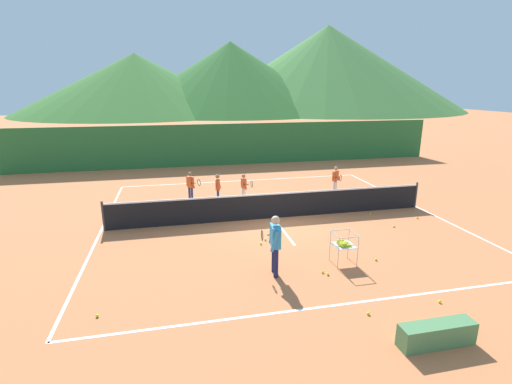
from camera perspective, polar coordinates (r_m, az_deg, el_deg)
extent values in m
plane|color=#C67042|center=(14.08, 2.65, -3.98)|extent=(120.00, 120.00, 0.00)
cube|color=white|center=(9.04, 12.88, -16.35)|extent=(12.18, 0.08, 0.01)
cube|color=white|center=(19.65, -1.86, 1.76)|extent=(12.18, 0.08, 0.01)
cube|color=white|center=(13.88, -22.54, -5.50)|extent=(0.08, 11.89, 0.01)
cube|color=white|center=(16.67, 23.33, -2.12)|extent=(0.08, 11.89, 0.01)
cube|color=white|center=(14.08, 2.65, -3.97)|extent=(0.08, 5.17, 0.01)
cylinder|color=#333338|center=(13.69, -22.24, -3.44)|extent=(0.08, 0.08, 1.05)
cylinder|color=#333338|center=(16.45, 23.16, -0.42)|extent=(0.08, 0.08, 1.05)
cube|color=black|center=(13.93, 2.68, -2.20)|extent=(11.84, 0.02, 0.92)
cube|color=white|center=(13.79, 2.70, -0.28)|extent=(11.84, 0.03, 0.06)
cylinder|color=#191E4C|center=(9.76, 3.06, -10.73)|extent=(0.12, 0.12, 0.80)
cylinder|color=#191E4C|center=(10.03, 2.74, -9.96)|extent=(0.12, 0.12, 0.80)
cube|color=#338CBF|center=(9.61, 2.96, -6.69)|extent=(0.26, 0.50, 0.56)
sphere|color=#DBAD84|center=(9.46, 2.99, -4.30)|extent=(0.22, 0.22, 0.22)
cylinder|color=#338CBF|center=(9.36, 2.84, -7.54)|extent=(0.22, 0.10, 0.55)
cylinder|color=#338CBF|center=(9.87, 2.44, -6.31)|extent=(0.17, 0.10, 0.55)
torus|color=#262628|center=(9.85, 0.94, -6.61)|extent=(0.05, 0.29, 0.29)
cylinder|color=black|center=(9.88, 2.35, -6.54)|extent=(0.22, 0.05, 0.03)
cylinder|color=navy|center=(16.34, -10.09, -0.23)|extent=(0.10, 0.10, 0.64)
cylinder|color=navy|center=(16.13, -9.71, -0.42)|extent=(0.10, 0.10, 0.64)
cube|color=#E55926|center=(16.10, -9.99, 1.54)|extent=(0.31, 0.42, 0.45)
sphere|color=#996B4C|center=(16.02, -10.05, 2.71)|extent=(0.18, 0.18, 0.18)
cylinder|color=#E55926|center=(16.32, -10.15, 1.62)|extent=(0.19, 0.13, 0.44)
cylinder|color=#E55926|center=(15.93, -9.54, 1.29)|extent=(0.15, 0.11, 0.44)
torus|color=#262628|center=(16.04, -8.68, 1.44)|extent=(0.14, 0.28, 0.29)
cylinder|color=black|center=(15.93, -9.46, 1.31)|extent=(0.21, 0.11, 0.03)
cylinder|color=navy|center=(15.88, -5.79, -0.56)|extent=(0.09, 0.09, 0.63)
cylinder|color=navy|center=(15.65, -5.81, -0.80)|extent=(0.09, 0.09, 0.63)
cube|color=#E55926|center=(15.62, -5.85, 1.19)|extent=(0.22, 0.39, 0.44)
sphere|color=#996B4C|center=(15.54, -5.89, 2.38)|extent=(0.17, 0.17, 0.17)
cylinder|color=#E55926|center=(15.83, -5.64, 1.30)|extent=(0.18, 0.09, 0.43)
cylinder|color=#E55926|center=(15.42, -5.75, 0.88)|extent=(0.14, 0.08, 0.43)
cylinder|color=silver|center=(16.15, -1.97, -0.27)|extent=(0.09, 0.09, 0.59)
cylinder|color=silver|center=(15.94, -1.78, -0.49)|extent=(0.09, 0.09, 0.59)
cube|color=#E55926|center=(15.91, -1.89, 1.36)|extent=(0.18, 0.36, 0.41)
sphere|color=#996B4C|center=(15.84, -1.90, 2.45)|extent=(0.16, 0.16, 0.16)
cylinder|color=#E55926|center=(16.12, -1.90, 1.45)|extent=(0.16, 0.07, 0.40)
cylinder|color=#E55926|center=(15.74, -1.60, 1.09)|extent=(0.13, 0.07, 0.41)
torus|color=#262628|center=(15.80, -0.66, 1.22)|extent=(0.04, 0.29, 0.29)
cylinder|color=black|center=(15.74, -1.52, 1.15)|extent=(0.22, 0.04, 0.03)
cylinder|color=silver|center=(17.56, 12.05, 0.79)|extent=(0.10, 0.10, 0.64)
cylinder|color=silver|center=(17.33, 11.79, 0.61)|extent=(0.10, 0.10, 0.64)
cube|color=#E55926|center=(17.32, 12.02, 2.44)|extent=(0.39, 0.40, 0.45)
sphere|color=tan|center=(17.24, 12.09, 3.54)|extent=(0.18, 0.18, 0.18)
cylinder|color=#E55926|center=(17.51, 12.42, 2.47)|extent=(0.17, 0.17, 0.44)
cylinder|color=#E55926|center=(17.11, 11.88, 2.18)|extent=(0.14, 0.14, 0.44)
torus|color=#262628|center=(17.03, 12.74, 2.08)|extent=(0.21, 0.23, 0.29)
cylinder|color=black|center=(17.10, 11.96, 2.18)|extent=(0.18, 0.17, 0.03)
cylinder|color=#B7B7BC|center=(10.82, 11.20, -8.00)|extent=(0.02, 0.02, 0.89)
cylinder|color=#B7B7BC|center=(11.04, 13.89, -7.66)|extent=(0.02, 0.02, 0.89)
cylinder|color=#B7B7BC|center=(10.36, 12.44, -9.19)|extent=(0.02, 0.02, 0.89)
cylinder|color=#B7B7BC|center=(10.59, 15.23, -8.80)|extent=(0.02, 0.02, 0.89)
cube|color=#B7B7BC|center=(10.66, 13.23, -7.89)|extent=(0.56, 0.56, 0.01)
cube|color=#B7B7BC|center=(10.76, 12.70, -5.66)|extent=(0.56, 0.02, 0.02)
cube|color=#B7B7BC|center=(10.30, 14.01, -6.74)|extent=(0.56, 0.02, 0.02)
cube|color=#B7B7BC|center=(10.41, 11.94, -6.35)|extent=(0.02, 0.56, 0.02)
cube|color=#B7B7BC|center=(10.65, 14.71, -6.03)|extent=(0.02, 0.56, 0.02)
sphere|color=yellow|center=(10.49, 12.91, -8.08)|extent=(0.07, 0.07, 0.07)
sphere|color=yellow|center=(10.54, 12.75, -7.93)|extent=(0.07, 0.07, 0.07)
sphere|color=yellow|center=(10.59, 12.57, -7.79)|extent=(0.07, 0.07, 0.07)
sphere|color=yellow|center=(10.65, 12.45, -7.65)|extent=(0.07, 0.07, 0.07)
sphere|color=yellow|center=(10.70, 12.29, -7.55)|extent=(0.07, 0.07, 0.07)
sphere|color=yellow|center=(10.51, 13.20, -8.03)|extent=(0.07, 0.07, 0.07)
sphere|color=yellow|center=(10.56, 13.04, -7.89)|extent=(0.07, 0.07, 0.07)
sphere|color=yellow|center=(10.62, 12.94, -7.75)|extent=(0.07, 0.07, 0.07)
sphere|color=yellow|center=(10.67, 12.76, -7.63)|extent=(0.07, 0.07, 0.07)
sphere|color=yellow|center=(10.72, 12.61, -7.50)|extent=(0.07, 0.07, 0.07)
sphere|color=yellow|center=(10.54, 13.55, -8.00)|extent=(0.07, 0.07, 0.07)
sphere|color=yellow|center=(10.59, 13.40, -7.87)|extent=(0.07, 0.07, 0.07)
sphere|color=yellow|center=(10.64, 13.25, -7.71)|extent=(0.07, 0.07, 0.07)
sphere|color=yellow|center=(10.70, 13.08, -7.58)|extent=(0.07, 0.07, 0.07)
sphere|color=yellow|center=(10.75, 12.94, -7.45)|extent=(0.07, 0.07, 0.07)
sphere|color=yellow|center=(10.56, 13.86, -7.93)|extent=(0.07, 0.07, 0.07)
sphere|color=yellow|center=(10.62, 13.68, -7.82)|extent=(0.07, 0.07, 0.07)
sphere|color=yellow|center=(10.67, 13.59, -7.68)|extent=(0.07, 0.07, 0.07)
sphere|color=yellow|center=(10.73, 13.42, -7.55)|extent=(0.07, 0.07, 0.07)
sphere|color=yellow|center=(10.78, 13.26, -7.40)|extent=(0.07, 0.07, 0.07)
sphere|color=yellow|center=(10.59, 14.16, -7.91)|extent=(0.07, 0.07, 0.07)
sphere|color=yellow|center=(10.65, 13.99, -7.75)|extent=(0.07, 0.07, 0.07)
sphere|color=yellow|center=(10.70, 13.91, -7.65)|extent=(0.07, 0.07, 0.07)
sphere|color=yellow|center=(10.75, 13.68, -7.49)|extent=(0.07, 0.07, 0.07)
sphere|color=yellow|center=(10.81, 13.54, -7.38)|extent=(0.07, 0.07, 0.07)
sphere|color=yellow|center=(10.46, 12.92, -7.82)|extent=(0.07, 0.07, 0.07)
sphere|color=yellow|center=(10.52, 12.78, -7.66)|extent=(0.07, 0.07, 0.07)
sphere|color=yellow|center=(10.57, 12.64, -7.54)|extent=(0.07, 0.07, 0.07)
sphere|color=yellow|center=(10.62, 12.51, -7.41)|extent=(0.07, 0.07, 0.07)
sphere|color=yellow|center=(10.68, 12.34, -7.28)|extent=(0.07, 0.07, 0.07)
sphere|color=yellow|center=(10.49, 13.25, -7.76)|extent=(0.07, 0.07, 0.07)
sphere|color=yellow|center=(10.54, 13.11, -7.64)|extent=(0.07, 0.07, 0.07)
sphere|color=yellow|center=(10.60, 12.93, -7.47)|extent=(0.07, 0.07, 0.07)
sphere|color=yellow|center=(10.64, 12.79, -7.35)|extent=(0.07, 0.07, 0.07)
sphere|color=yellow|center=(10.70, 12.66, -7.22)|extent=(0.07, 0.07, 0.07)
sphere|color=yellow|center=(10.51, 13.54, -7.70)|extent=(0.07, 0.07, 0.07)
sphere|color=yellow|center=(10.57, 13.40, -7.57)|extent=(0.07, 0.07, 0.07)
sphere|color=yellow|center=(10.62, 13.24, -7.46)|extent=(0.07, 0.07, 0.07)
sphere|color=yellow|center=(10.67, 13.08, -7.31)|extent=(0.07, 0.07, 0.07)
sphere|color=yellow|center=(10.74, 12.97, -7.17)|extent=(0.07, 0.07, 0.07)
sphere|color=yellow|center=(14.02, 20.25, -4.91)|extent=(0.07, 0.07, 0.07)
sphere|color=yellow|center=(8.82, 16.72, -17.28)|extent=(0.07, 0.07, 0.07)
sphere|color=yellow|center=(9.81, 26.17, -14.74)|extent=(0.07, 0.07, 0.07)
sphere|color=yellow|center=(15.23, 23.34, -3.62)|extent=(0.07, 0.07, 0.07)
sphere|color=yellow|center=(9.07, -23.02, -16.94)|extent=(0.07, 0.07, 0.07)
sphere|color=yellow|center=(12.06, 1.44, -7.26)|extent=(0.07, 0.07, 0.07)
sphere|color=yellow|center=(10.25, 10.12, -11.90)|extent=(0.07, 0.07, 0.07)
sphere|color=yellow|center=(11.77, 0.75, -7.86)|extent=(0.07, 0.07, 0.07)
sphere|color=yellow|center=(11.28, 17.80, -9.75)|extent=(0.07, 0.07, 0.07)
sphere|color=yellow|center=(10.17, 10.89, -12.17)|extent=(0.07, 0.07, 0.07)
sphere|color=yellow|center=(15.08, 16.98, -3.18)|extent=(0.07, 0.07, 0.07)
cube|color=#286B33|center=(23.54, -3.84, 7.24)|extent=(26.80, 0.08, 2.56)
cube|color=#4C7F4C|center=(8.31, 25.79, -18.92)|extent=(1.50, 0.36, 0.46)
cone|color=#38702D|center=(74.63, -17.75, 15.45)|extent=(42.44, 42.44, 10.61)
cone|color=#427A38|center=(86.04, 10.72, 18.04)|extent=(56.04, 56.04, 17.20)
cone|color=#2D6628|center=(76.30, -3.86, 17.05)|extent=(43.24, 43.24, 13.08)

